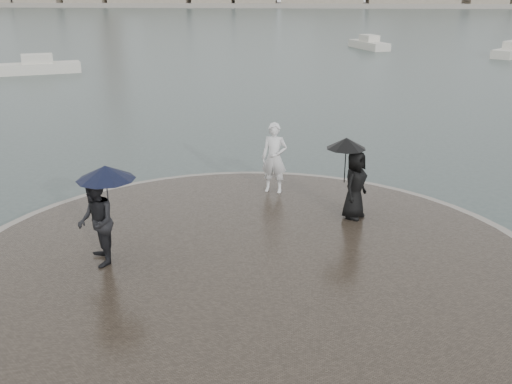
{
  "coord_description": "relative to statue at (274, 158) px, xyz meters",
  "views": [
    {
      "loc": [
        0.9,
        -6.71,
        5.63
      ],
      "look_at": [
        0.0,
        4.8,
        1.45
      ],
      "focal_mm": 40.0,
      "sensor_mm": 36.0,
      "label": 1
    }
  ],
  "objects": [
    {
      "name": "quay_tip",
      "position": [
        -0.25,
        -4.39,
        -1.13
      ],
      "size": [
        11.9,
        11.9,
        0.36
      ],
      "primitive_type": "cylinder",
      "color": "#2D261E",
      "rests_on": "ground"
    },
    {
      "name": "visitor_right",
      "position": [
        1.94,
        -1.67,
        0.12
      ],
      "size": [
        1.15,
        1.05,
        1.95
      ],
      "color": "black",
      "rests_on": "quay_tip"
    },
    {
      "name": "kerb_ring",
      "position": [
        -0.25,
        -4.39,
        -1.15
      ],
      "size": [
        12.5,
        12.5,
        0.32
      ],
      "primitive_type": "cylinder",
      "color": "gray",
      "rests_on": "ground"
    },
    {
      "name": "statue",
      "position": [
        0.0,
        0.0,
        0.0
      ],
      "size": [
        0.77,
        0.58,
        1.9
      ],
      "primitive_type": "imported",
      "rotation": [
        0.0,
        0.0,
        -0.2
      ],
      "color": "silver",
      "rests_on": "quay_tip"
    },
    {
      "name": "visitor_left",
      "position": [
        -3.23,
        -4.53,
        0.21
      ],
      "size": [
        1.32,
        1.22,
        2.04
      ],
      "color": "black",
      "rests_on": "quay_tip"
    },
    {
      "name": "boats",
      "position": [
        2.73,
        33.76,
        -0.93
      ],
      "size": [
        40.86,
        22.95,
        1.5
      ],
      "color": "beige",
      "rests_on": "ground"
    }
  ]
}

